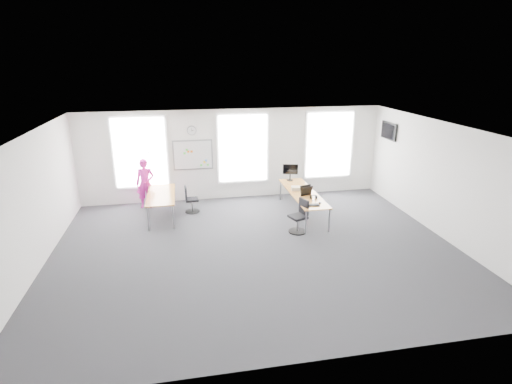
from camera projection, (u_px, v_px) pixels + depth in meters
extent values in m
plane|color=#252529|center=(256.00, 249.00, 10.01)|extent=(10.00, 10.00, 0.00)
plane|color=white|center=(256.00, 130.00, 9.05)|extent=(10.00, 10.00, 0.00)
plane|color=white|center=(234.00, 154.00, 13.25)|extent=(10.00, 0.00, 10.00)
plane|color=white|center=(307.00, 279.00, 5.81)|extent=(10.00, 0.00, 10.00)
plane|color=white|center=(30.00, 206.00, 8.65)|extent=(0.00, 10.00, 10.00)
plane|color=white|center=(444.00, 181.00, 10.41)|extent=(0.00, 10.00, 10.00)
cube|color=silver|center=(140.00, 153.00, 12.63)|extent=(1.60, 0.06, 2.20)
cube|color=silver|center=(243.00, 148.00, 13.21)|extent=(1.60, 0.06, 2.20)
cube|color=silver|center=(329.00, 145.00, 13.74)|extent=(1.60, 0.06, 2.20)
cube|color=gold|center=(303.00, 193.00, 12.00)|extent=(0.78, 2.92, 0.03)
cylinder|color=gray|center=(306.00, 222.00, 10.76)|extent=(0.05, 0.05, 0.68)
cylinder|color=gray|center=(329.00, 221.00, 10.87)|extent=(0.05, 0.05, 0.68)
cylinder|color=gray|center=(281.00, 190.00, 13.36)|extent=(0.05, 0.05, 0.68)
cylinder|color=gray|center=(300.00, 189.00, 13.48)|extent=(0.05, 0.05, 0.68)
cube|color=gold|center=(161.00, 195.00, 11.78)|extent=(0.80, 2.00, 0.03)
cylinder|color=gray|center=(148.00, 219.00, 10.97)|extent=(0.05, 0.05, 0.70)
cylinder|color=gray|center=(173.00, 217.00, 11.09)|extent=(0.05, 0.05, 0.70)
cylinder|color=gray|center=(152.00, 197.00, 12.72)|extent=(0.05, 0.05, 0.70)
cylinder|color=gray|center=(174.00, 195.00, 12.84)|extent=(0.05, 0.05, 0.70)
cylinder|color=black|center=(297.00, 231.00, 10.99)|extent=(0.49, 0.49, 0.03)
cylinder|color=gray|center=(298.00, 224.00, 10.92)|extent=(0.06, 0.06, 0.40)
cube|color=black|center=(298.00, 217.00, 10.85)|extent=(0.54, 0.54, 0.07)
cube|color=black|center=(304.00, 206.00, 10.86)|extent=(0.18, 0.39, 0.43)
cylinder|color=black|center=(193.00, 211.00, 12.42)|extent=(0.45, 0.45, 0.03)
cylinder|color=gray|center=(192.00, 206.00, 12.36)|extent=(0.05, 0.05, 0.36)
cube|color=black|center=(192.00, 200.00, 12.29)|extent=(0.40, 0.40, 0.06)
cube|color=black|center=(186.00, 193.00, 12.18)|extent=(0.07, 0.36, 0.39)
imported|color=#DB23A0|center=(145.00, 184.00, 12.57)|extent=(0.60, 0.41, 1.58)
cube|color=silver|center=(193.00, 155.00, 12.97)|extent=(1.20, 0.03, 0.90)
cylinder|color=gray|center=(192.00, 130.00, 12.71)|extent=(0.30, 0.04, 0.30)
cube|color=black|center=(389.00, 131.00, 12.93)|extent=(0.06, 0.90, 0.55)
cube|color=black|center=(312.00, 205.00, 10.93)|extent=(0.45, 0.21, 0.02)
ellipsoid|color=black|center=(320.00, 203.00, 11.07)|extent=(0.09, 0.13, 0.04)
cylinder|color=black|center=(313.00, 200.00, 11.31)|extent=(0.07, 0.07, 0.01)
cylinder|color=black|center=(311.00, 197.00, 11.43)|extent=(0.04, 0.10, 0.10)
cylinder|color=black|center=(316.00, 197.00, 11.46)|extent=(0.04, 0.10, 0.10)
cylinder|color=gold|center=(311.00, 197.00, 11.43)|extent=(0.01, 0.10, 0.10)
cube|color=black|center=(314.00, 195.00, 11.43)|extent=(0.17, 0.02, 0.02)
cube|color=black|center=(306.00, 190.00, 11.73)|extent=(0.38, 0.19, 0.30)
cube|color=orange|center=(307.00, 191.00, 11.65)|extent=(0.36, 0.20, 0.27)
cube|color=black|center=(307.00, 191.00, 11.63)|extent=(0.38, 0.21, 0.29)
cube|color=beige|center=(297.00, 188.00, 12.18)|extent=(0.35, 0.29, 0.11)
cylinder|color=black|center=(290.00, 180.00, 13.16)|extent=(0.20, 0.20, 0.02)
cylinder|color=black|center=(290.00, 177.00, 13.13)|extent=(0.04, 0.04, 0.20)
cube|color=black|center=(290.00, 169.00, 13.03)|extent=(0.49, 0.15, 0.33)
cube|color=black|center=(291.00, 169.00, 13.01)|extent=(0.45, 0.11, 0.29)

